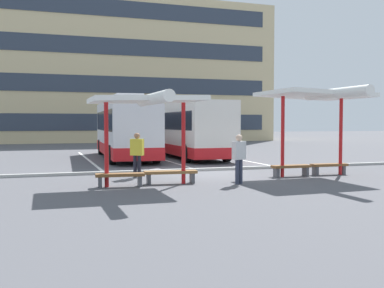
% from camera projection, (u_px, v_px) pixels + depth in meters
% --- Properties ---
extents(ground_plane, '(160.00, 160.00, 0.00)m').
position_uv_depth(ground_plane, '(209.00, 173.00, 18.97)').
color(ground_plane, '#515156').
extents(terminal_building, '(39.01, 13.96, 18.65)m').
position_uv_depth(terminal_building, '(100.00, 74.00, 54.17)').
color(terminal_building, '#D1BC8C').
rests_on(terminal_building, ground).
extents(coach_bus_0, '(2.99, 10.88, 3.70)m').
position_uv_depth(coach_bus_0, '(125.00, 129.00, 26.90)').
color(coach_bus_0, silver).
rests_on(coach_bus_0, ground).
extents(coach_bus_1, '(2.60, 10.88, 3.63)m').
position_uv_depth(coach_bus_1, '(186.00, 129.00, 27.94)').
color(coach_bus_1, silver).
rests_on(coach_bus_1, ground).
extents(lane_stripe_0, '(0.16, 14.00, 0.01)m').
position_uv_depth(lane_stripe_0, '(89.00, 160.00, 25.84)').
color(lane_stripe_0, white).
rests_on(lane_stripe_0, ground).
extents(lane_stripe_1, '(0.16, 14.00, 0.01)m').
position_uv_depth(lane_stripe_1, '(159.00, 158.00, 27.13)').
color(lane_stripe_1, white).
rests_on(lane_stripe_1, ground).
extents(lane_stripe_2, '(0.16, 14.00, 0.01)m').
position_uv_depth(lane_stripe_2, '(223.00, 157.00, 28.41)').
color(lane_stripe_2, white).
rests_on(lane_stripe_2, ground).
extents(waiting_shelter_0, '(3.64, 4.30, 3.04)m').
position_uv_depth(waiting_shelter_0, '(147.00, 102.00, 15.00)').
color(waiting_shelter_0, red).
rests_on(waiting_shelter_0, ground).
extents(bench_0, '(1.63, 0.57, 0.45)m').
position_uv_depth(bench_0, '(120.00, 177.00, 14.98)').
color(bench_0, brown).
rests_on(bench_0, ground).
extents(bench_1, '(1.87, 0.59, 0.45)m').
position_uv_depth(bench_1, '(171.00, 174.00, 15.79)').
color(bench_1, brown).
rests_on(bench_1, ground).
extents(waiting_shelter_1, '(3.66, 4.95, 3.37)m').
position_uv_depth(waiting_shelter_1, '(317.00, 97.00, 17.71)').
color(waiting_shelter_1, red).
rests_on(waiting_shelter_1, ground).
extents(bench_2, '(1.59, 0.44, 0.45)m').
position_uv_depth(bench_2, '(291.00, 168.00, 17.90)').
color(bench_2, brown).
rests_on(bench_2, ground).
extents(bench_3, '(1.56, 0.48, 0.45)m').
position_uv_depth(bench_3, '(329.00, 166.00, 18.54)').
color(bench_3, brown).
rests_on(bench_3, ground).
extents(platform_kerb, '(44.00, 0.24, 0.12)m').
position_uv_depth(platform_kerb, '(201.00, 170.00, 19.99)').
color(platform_kerb, '#ADADA8').
rests_on(platform_kerb, ground).
extents(waiting_passenger_0, '(0.54, 0.40, 1.71)m').
position_uv_depth(waiting_passenger_0, '(239.00, 155.00, 15.69)').
color(waiting_passenger_0, '#33384C').
rests_on(waiting_passenger_0, ground).
extents(waiting_passenger_1, '(0.53, 0.47, 1.72)m').
position_uv_depth(waiting_passenger_1, '(137.00, 151.00, 17.57)').
color(waiting_passenger_1, black).
rests_on(waiting_passenger_1, ground).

